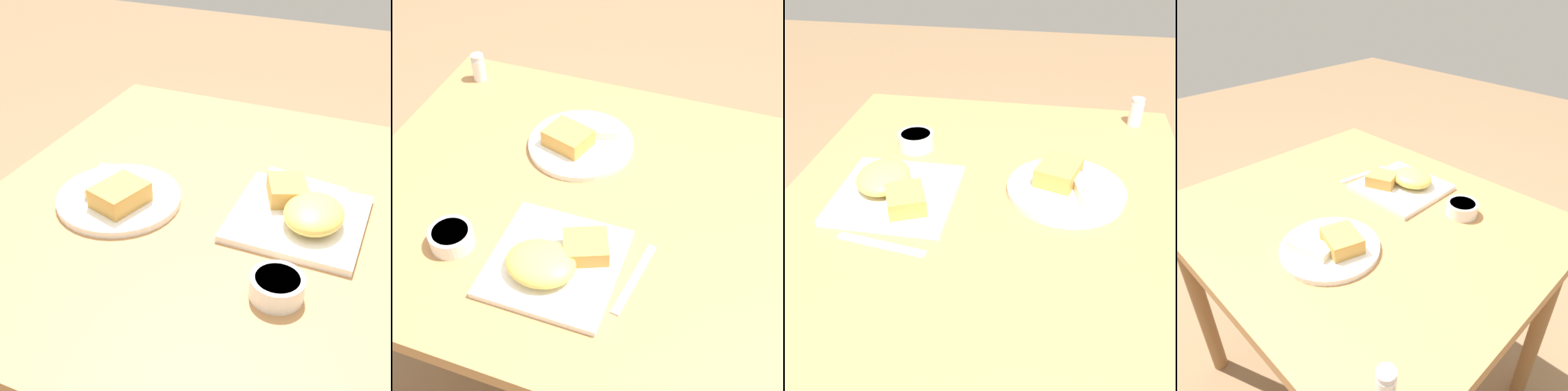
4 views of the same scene
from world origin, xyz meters
TOP-DOWN VIEW (x-y plane):
  - dining_table at (0.00, 0.00)m, footprint 0.99×0.85m
  - plate_square_near at (0.01, -0.19)m, footprint 0.24×0.24m
  - plate_oval_far at (-0.06, 0.16)m, footprint 0.24×0.24m
  - sauce_ramekin at (-0.19, -0.20)m, footprint 0.09×0.09m
  - butter_knife at (0.16, -0.16)m, footprint 0.04×0.17m

SIDE VIEW (x-z plane):
  - dining_table at x=0.00m, z-range 0.28..1.03m
  - butter_knife at x=0.16m, z-range 0.75..0.75m
  - plate_oval_far at x=-0.06m, z-range 0.73..0.79m
  - sauce_ramekin at x=-0.19m, z-range 0.75..0.78m
  - plate_square_near at x=0.01m, z-range 0.74..0.80m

